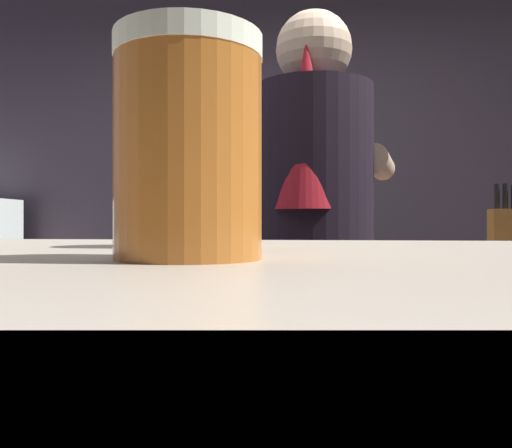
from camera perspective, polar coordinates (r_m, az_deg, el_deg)
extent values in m
cube|color=#504552|center=(3.67, 2.51, 4.46)|extent=(5.20, 0.10, 2.70)
cube|color=brown|center=(2.09, 8.91, -16.89)|extent=(2.10, 0.60, 0.92)
cube|color=#363F36|center=(3.42, 1.08, -8.34)|extent=(0.80, 0.36, 1.14)
cube|color=#2F2F31|center=(1.67, 6.21, -22.14)|extent=(0.28, 0.20, 0.87)
cylinder|color=black|center=(1.55, 6.21, 3.75)|extent=(0.34, 0.34, 0.59)
sphere|color=#D0B191|center=(1.63, 6.21, 18.10)|extent=(0.22, 0.22, 0.22)
cone|color=maroon|center=(1.47, 5.42, 10.65)|extent=(0.18, 0.18, 0.47)
cylinder|color=#D0B191|center=(1.75, 1.78, 6.13)|extent=(0.14, 0.33, 0.08)
cylinder|color=#D0B191|center=(1.69, 13.00, 6.35)|extent=(0.14, 0.33, 0.08)
cube|color=olive|center=(2.05, 25.13, -1.33)|extent=(0.10, 0.08, 0.20)
cylinder|color=black|center=(2.04, 24.39, 2.71)|extent=(0.02, 0.02, 0.09)
cylinder|color=black|center=(2.05, 25.13, 2.71)|extent=(0.02, 0.02, 0.09)
cylinder|color=#4F7596|center=(2.12, -8.22, -3.31)|extent=(0.18, 0.18, 0.05)
cube|color=silver|center=(1.97, 14.56, -4.18)|extent=(0.24, 0.08, 0.01)
cylinder|color=#BA6928|center=(0.30, -7.23, 6.81)|extent=(0.08, 0.08, 0.11)
cylinder|color=white|center=(0.32, -7.23, 18.10)|extent=(0.08, 0.08, 0.01)
cylinder|color=#C48428|center=(0.46, -4.88, 5.33)|extent=(0.08, 0.08, 0.13)
cylinder|color=white|center=(0.48, -4.88, 13.64)|extent=(0.08, 0.08, 0.01)
cylinder|color=#33579A|center=(3.44, 0.39, 2.55)|extent=(0.07, 0.07, 0.16)
cylinder|color=#33579A|center=(3.45, 0.39, 4.37)|extent=(0.03, 0.03, 0.06)
cylinder|color=silver|center=(3.45, 0.39, 4.99)|extent=(0.04, 0.04, 0.01)
cylinder|color=black|center=(3.49, -1.28, 2.57)|extent=(0.07, 0.07, 0.17)
cylinder|color=black|center=(3.49, -1.28, 4.46)|extent=(0.03, 0.03, 0.06)
cylinder|color=red|center=(3.50, -1.28, 5.10)|extent=(0.04, 0.04, 0.01)
cylinder|color=#2C5691|center=(3.28, 3.49, 2.80)|extent=(0.07, 0.07, 0.17)
cylinder|color=#2C5691|center=(3.29, 3.49, 4.89)|extent=(0.03, 0.03, 0.07)
cylinder|color=silver|center=(3.30, 3.49, 5.59)|extent=(0.04, 0.04, 0.01)
cylinder|color=#C7C27B|center=(3.51, -4.05, 2.57)|extent=(0.07, 0.07, 0.17)
cylinder|color=#C7C27B|center=(3.52, -4.05, 4.46)|extent=(0.03, 0.03, 0.07)
cylinder|color=#333333|center=(3.53, -4.05, 5.09)|extent=(0.04, 0.04, 0.01)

